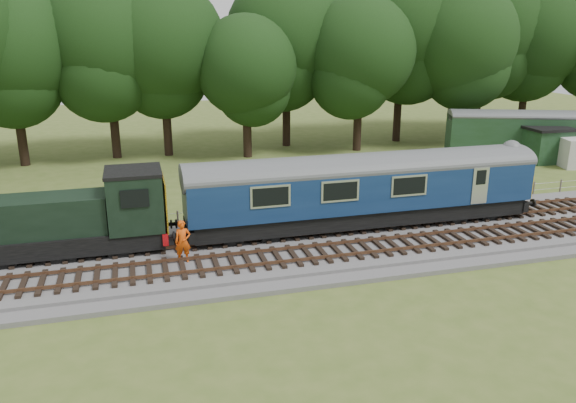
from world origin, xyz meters
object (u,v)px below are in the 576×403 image
object	(u,v)px
shunter_loco	(73,219)
parked_coach	(540,132)
dmu_railcar	(364,184)
worker	(183,241)

from	to	relation	value
shunter_loco	parked_coach	bearing A→B (deg)	20.29
shunter_loco	dmu_railcar	bearing A→B (deg)	-0.00
dmu_railcar	parked_coach	xyz separation A→B (m)	(20.92, 12.88, -0.50)
shunter_loco	parked_coach	size ratio (longest dim) A/B	0.61
shunter_loco	worker	xyz separation A→B (m)	(4.58, -2.26, -0.68)
worker	dmu_railcar	bearing A→B (deg)	12.42
shunter_loco	parked_coach	distance (m)	37.16
dmu_railcar	shunter_loco	distance (m)	13.94
worker	parked_coach	world-z (taller)	parked_coach
parked_coach	dmu_railcar	bearing A→B (deg)	-127.69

